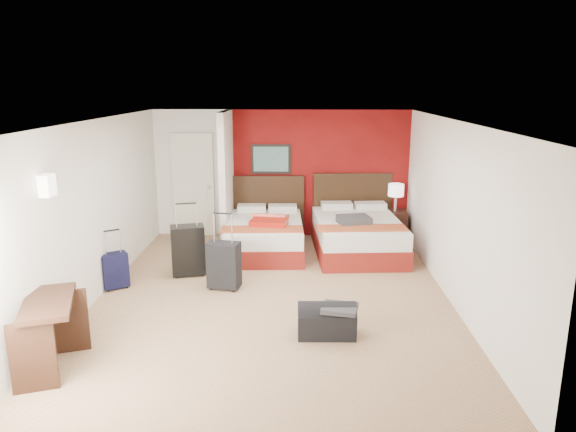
{
  "coord_description": "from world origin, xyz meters",
  "views": [
    {
      "loc": [
        0.39,
        -7.13,
        2.98
      ],
      "look_at": [
        0.19,
        0.8,
        1.0
      ],
      "focal_mm": 33.12,
      "sensor_mm": 36.0,
      "label": 1
    }
  ],
  "objects_px": {
    "bed_right": "(357,236)",
    "suitcase_navy": "(115,272)",
    "desk": "(52,335)",
    "duffel_bag": "(327,322)",
    "suitcase_black": "(188,252)",
    "suitcase_charcoal": "(224,267)",
    "table_lamp": "(396,198)",
    "red_suitcase_open": "(270,220)",
    "nightstand": "(394,227)",
    "bed_left": "(265,237)"
  },
  "relations": [
    {
      "from": "suitcase_navy",
      "to": "desk",
      "type": "xyz_separation_m",
      "value": [
        0.14,
        -2.33,
        0.14
      ]
    },
    {
      "from": "bed_left",
      "to": "desk",
      "type": "xyz_separation_m",
      "value": [
        -1.97,
        -4.15,
        0.11
      ]
    },
    {
      "from": "nightstand",
      "to": "red_suitcase_open",
      "type": "bearing_deg",
      "value": -158.77
    },
    {
      "from": "suitcase_black",
      "to": "table_lamp",
      "type": "bearing_deg",
      "value": 12.85
    },
    {
      "from": "bed_right",
      "to": "suitcase_navy",
      "type": "xyz_separation_m",
      "value": [
        -3.78,
        -1.81,
        -0.06
      ]
    },
    {
      "from": "table_lamp",
      "to": "duffel_bag",
      "type": "bearing_deg",
      "value": -110.4
    },
    {
      "from": "red_suitcase_open",
      "to": "desk",
      "type": "xyz_separation_m",
      "value": [
        -2.07,
        -4.05,
        -0.24
      ]
    },
    {
      "from": "nightstand",
      "to": "duffel_bag",
      "type": "xyz_separation_m",
      "value": [
        -1.48,
        -3.97,
        -0.13
      ]
    },
    {
      "from": "suitcase_black",
      "to": "suitcase_charcoal",
      "type": "height_order",
      "value": "suitcase_black"
    },
    {
      "from": "red_suitcase_open",
      "to": "nightstand",
      "type": "bearing_deg",
      "value": 27.47
    },
    {
      "from": "duffel_bag",
      "to": "table_lamp",
      "type": "bearing_deg",
      "value": 68.47
    },
    {
      "from": "suitcase_charcoal",
      "to": "desk",
      "type": "bearing_deg",
      "value": -110.29
    },
    {
      "from": "suitcase_black",
      "to": "bed_right",
      "type": "bearing_deg",
      "value": 8.04
    },
    {
      "from": "nightstand",
      "to": "duffel_bag",
      "type": "bearing_deg",
      "value": -107.77
    },
    {
      "from": "bed_right",
      "to": "duffel_bag",
      "type": "height_order",
      "value": "bed_right"
    },
    {
      "from": "suitcase_black",
      "to": "suitcase_navy",
      "type": "bearing_deg",
      "value": -163.18
    },
    {
      "from": "suitcase_black",
      "to": "suitcase_navy",
      "type": "relative_size",
      "value": 1.51
    },
    {
      "from": "nightstand",
      "to": "desk",
      "type": "xyz_separation_m",
      "value": [
        -4.42,
        -4.84,
        0.09
      ]
    },
    {
      "from": "bed_left",
      "to": "bed_right",
      "type": "bearing_deg",
      "value": -3.05
    },
    {
      "from": "table_lamp",
      "to": "suitcase_charcoal",
      "type": "xyz_separation_m",
      "value": [
        -2.93,
        -2.46,
        -0.54
      ]
    },
    {
      "from": "table_lamp",
      "to": "nightstand",
      "type": "bearing_deg",
      "value": 0.0
    },
    {
      "from": "bed_right",
      "to": "desk",
      "type": "distance_m",
      "value": 5.51
    },
    {
      "from": "table_lamp",
      "to": "suitcase_charcoal",
      "type": "bearing_deg",
      "value": -139.96
    },
    {
      "from": "bed_right",
      "to": "table_lamp",
      "type": "relative_size",
      "value": 4.03
    },
    {
      "from": "desk",
      "to": "nightstand",
      "type": "bearing_deg",
      "value": 28.71
    },
    {
      "from": "red_suitcase_open",
      "to": "suitcase_navy",
      "type": "xyz_separation_m",
      "value": [
        -2.21,
        -1.72,
        -0.38
      ]
    },
    {
      "from": "duffel_bag",
      "to": "desk",
      "type": "relative_size",
      "value": 0.73
    },
    {
      "from": "red_suitcase_open",
      "to": "suitcase_black",
      "type": "distance_m",
      "value": 1.68
    },
    {
      "from": "table_lamp",
      "to": "bed_right",
      "type": "bearing_deg",
      "value": -137.97
    },
    {
      "from": "table_lamp",
      "to": "bed_left",
      "type": "bearing_deg",
      "value": -164.26
    },
    {
      "from": "table_lamp",
      "to": "suitcase_navy",
      "type": "xyz_separation_m",
      "value": [
        -4.56,
        -2.51,
        -0.62
      ]
    },
    {
      "from": "suitcase_charcoal",
      "to": "table_lamp",
      "type": "bearing_deg",
      "value": 51.79
    },
    {
      "from": "suitcase_navy",
      "to": "desk",
      "type": "distance_m",
      "value": 2.34
    },
    {
      "from": "suitcase_charcoal",
      "to": "duffel_bag",
      "type": "height_order",
      "value": "suitcase_charcoal"
    },
    {
      "from": "bed_left",
      "to": "suitcase_black",
      "type": "distance_m",
      "value": 1.66
    },
    {
      "from": "nightstand",
      "to": "suitcase_charcoal",
      "type": "bearing_deg",
      "value": -137.33
    },
    {
      "from": "table_lamp",
      "to": "desk",
      "type": "xyz_separation_m",
      "value": [
        -4.42,
        -4.84,
        -0.48
      ]
    },
    {
      "from": "bed_left",
      "to": "suitcase_navy",
      "type": "distance_m",
      "value": 2.79
    },
    {
      "from": "bed_left",
      "to": "red_suitcase_open",
      "type": "xyz_separation_m",
      "value": [
        0.1,
        -0.1,
        0.35
      ]
    },
    {
      "from": "table_lamp",
      "to": "suitcase_black",
      "type": "relative_size",
      "value": 0.67
    },
    {
      "from": "suitcase_black",
      "to": "suitcase_charcoal",
      "type": "bearing_deg",
      "value": -55.86
    },
    {
      "from": "bed_left",
      "to": "table_lamp",
      "type": "relative_size",
      "value": 3.72
    },
    {
      "from": "table_lamp",
      "to": "suitcase_black",
      "type": "distance_m",
      "value": 4.09
    },
    {
      "from": "suitcase_charcoal",
      "to": "desk",
      "type": "height_order",
      "value": "desk"
    },
    {
      "from": "suitcase_navy",
      "to": "suitcase_black",
      "type": "bearing_deg",
      "value": -2.87
    },
    {
      "from": "table_lamp",
      "to": "desk",
      "type": "distance_m",
      "value": 6.57
    },
    {
      "from": "table_lamp",
      "to": "suitcase_black",
      "type": "height_order",
      "value": "table_lamp"
    },
    {
      "from": "bed_right",
      "to": "suitcase_black",
      "type": "relative_size",
      "value": 2.7
    },
    {
      "from": "table_lamp",
      "to": "duffel_bag",
      "type": "relative_size",
      "value": 0.75
    },
    {
      "from": "red_suitcase_open",
      "to": "suitcase_black",
      "type": "height_order",
      "value": "suitcase_black"
    }
  ]
}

